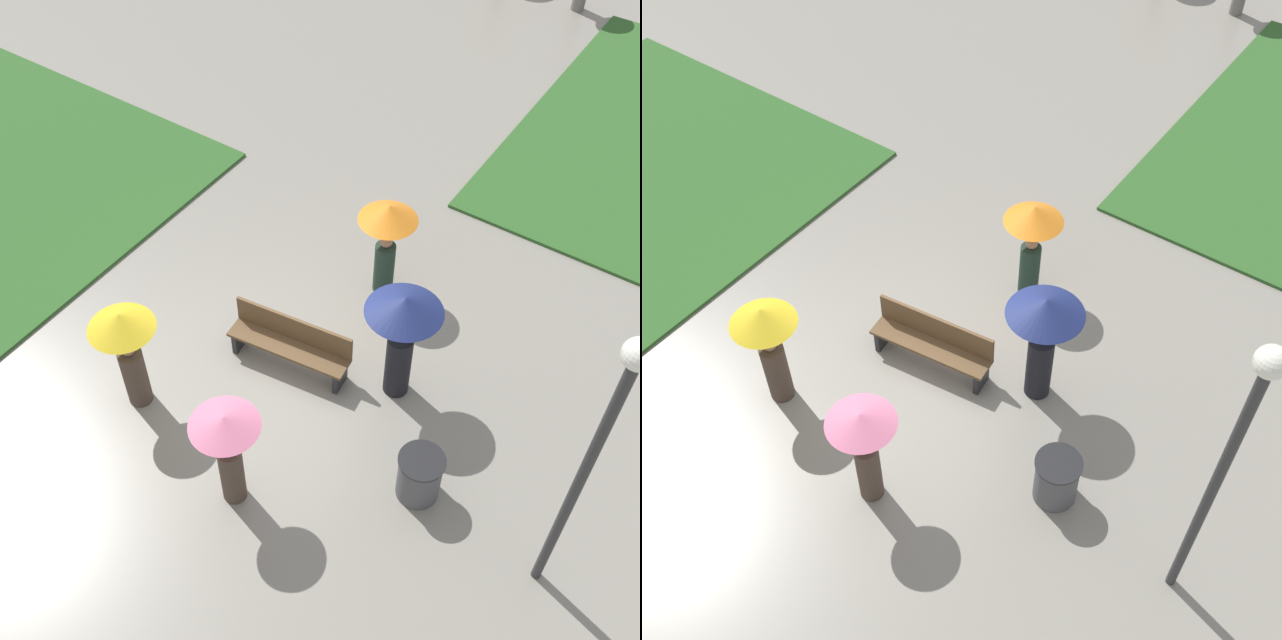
% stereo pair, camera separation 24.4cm
% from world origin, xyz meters
% --- Properties ---
extents(ground_plane, '(90.00, 90.00, 0.00)m').
position_xyz_m(ground_plane, '(0.00, 0.00, 0.00)').
color(ground_plane, gray).
extents(park_bench, '(1.97, 0.66, 0.90)m').
position_xyz_m(park_bench, '(0.03, -0.08, 0.48)').
color(park_bench, brown).
rests_on(park_bench, ground_plane).
extents(lamp_post, '(0.32, 0.32, 4.58)m').
position_xyz_m(lamp_post, '(4.59, -1.16, 2.93)').
color(lamp_post, '#2D2D30').
rests_on(lamp_post, ground_plane).
extents(trash_bin, '(0.63, 0.63, 0.80)m').
position_xyz_m(trash_bin, '(2.75, -0.97, 0.40)').
color(trash_bin, '#4C4C51').
rests_on(trash_bin, ground_plane).
extents(crowd_person_orange, '(0.95, 0.95, 1.80)m').
position_xyz_m(crowd_person_orange, '(0.38, 2.06, 1.29)').
color(crowd_person_orange, '#1E3328').
rests_on(crowd_person_orange, ground_plane).
extents(crowd_person_yellow, '(0.94, 0.94, 1.87)m').
position_xyz_m(crowd_person_yellow, '(-1.43, -1.91, 1.30)').
color(crowd_person_yellow, '#47382D').
rests_on(crowd_person_yellow, ground_plane).
extents(crowd_person_navy, '(1.10, 1.10, 1.99)m').
position_xyz_m(crowd_person_navy, '(1.62, 0.38, 1.41)').
color(crowd_person_navy, black).
rests_on(crowd_person_navy, ground_plane).
extents(crowd_person_pink, '(0.90, 0.90, 1.83)m').
position_xyz_m(crowd_person_pink, '(0.73, -2.39, 1.21)').
color(crowd_person_pink, '#47382D').
rests_on(crowd_person_pink, ground_plane).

